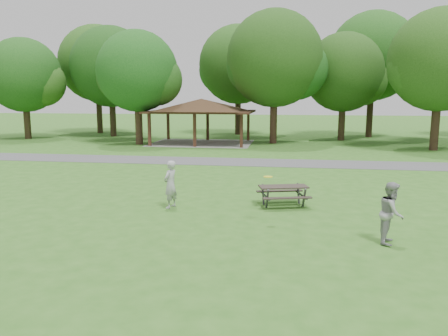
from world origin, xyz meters
TOP-DOWN VIEW (x-y plane):
  - ground at (0.00, 0.00)m, footprint 160.00×160.00m
  - asphalt_path at (0.00, 14.00)m, footprint 120.00×3.20m
  - pavilion at (-4.00, 24.00)m, footprint 8.60×7.01m
  - tree_row_b at (-20.92, 25.53)m, footprint 7.14×6.80m
  - tree_row_c at (-13.90, 29.03)m, footprint 8.19×7.80m
  - tree_row_d at (-8.92, 22.53)m, footprint 6.93×6.60m
  - tree_row_e at (2.10, 25.03)m, footprint 8.40×8.00m
  - tree_row_f at (8.09, 28.53)m, footprint 7.35×7.00m
  - tree_row_g at (14.09, 22.03)m, footprint 7.77×7.40m
  - tree_deep_a at (-16.90, 32.53)m, footprint 8.40×8.00m
  - tree_deep_b at (-1.90, 33.03)m, footprint 8.40×8.00m
  - tree_deep_c at (11.10, 32.03)m, footprint 8.82×8.40m
  - picnic_table_middle at (3.27, 3.64)m, footprint 2.09×1.85m
  - frisbee_in_flight at (2.82, 1.29)m, footprint 0.36×0.36m
  - frisbee_thrower at (-0.76, 2.71)m, footprint 0.61×0.74m
  - frisbee_catcher at (6.29, -0.08)m, footprint 0.86×0.99m

SIDE VIEW (x-z plane):
  - ground at x=0.00m, z-range 0.00..0.00m
  - asphalt_path at x=0.00m, z-range 0.00..0.02m
  - picnic_table_middle at x=3.27m, z-range 0.18..0.95m
  - frisbee_catcher at x=6.29m, z-range 0.00..1.72m
  - frisbee_thrower at x=-0.76m, z-range 0.00..1.74m
  - frisbee_in_flight at x=2.82m, z-range 1.50..1.53m
  - pavilion at x=-4.00m, z-range 1.18..4.94m
  - tree_row_b at x=-20.92m, z-range 1.03..10.30m
  - tree_row_d at x=-8.92m, z-range 1.13..10.41m
  - tree_row_f at x=8.09m, z-range 1.06..10.62m
  - tree_row_g at x=14.09m, z-range 1.20..11.46m
  - tree_row_c at x=-13.90m, z-range 1.20..11.87m
  - tree_row_e at x=2.10m, z-range 1.27..12.29m
  - tree_deep_b at x=-1.90m, z-range 1.32..12.45m
  - tree_deep_a at x=-16.90m, z-range 1.44..12.82m
  - tree_deep_c at x=11.10m, z-range 1.49..13.39m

